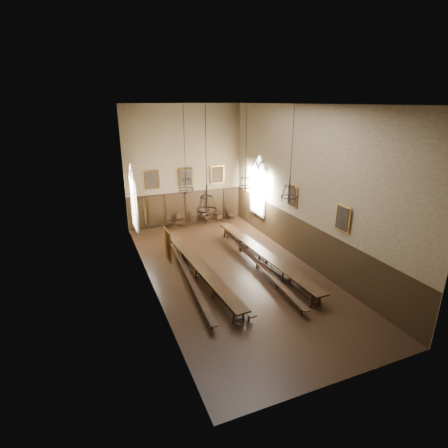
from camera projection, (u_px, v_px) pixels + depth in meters
floor at (232, 271)px, 19.85m from camera, size 9.00×18.00×0.02m
ceiling at (233, 104)px, 16.84m from camera, size 9.00×18.00×0.02m
wall_back at (185, 166)px, 26.21m from camera, size 9.00×0.02×9.00m
wall_front at (353, 265)px, 10.48m from camera, size 9.00×0.02×9.00m
wall_left at (146, 203)px, 16.73m from camera, size 0.02×18.00×9.00m
wall_right at (305, 187)px, 19.96m from camera, size 0.02×18.00×9.00m
wainscot_panelling at (232, 251)px, 19.43m from camera, size 9.00×18.00×2.50m
table_left at (200, 271)px, 18.96m from camera, size 1.24×10.01×0.78m
table_right at (263, 258)px, 20.50m from camera, size 1.19×10.78×0.84m
bench_left_outer at (188, 277)px, 18.62m from camera, size 0.93×9.60×0.43m
bench_left_inner at (207, 271)px, 19.24m from camera, size 0.91×10.15×0.46m
bench_right_inner at (257, 264)px, 20.06m from camera, size 0.90×10.68×0.48m
bench_right_outer at (272, 262)px, 20.41m from camera, size 0.87×9.26×0.42m
chair_2 at (170, 224)px, 26.65m from camera, size 0.43×0.43×0.91m
chair_3 at (180, 222)px, 27.01m from camera, size 0.56×0.56×1.03m
chair_4 at (194, 220)px, 27.37m from camera, size 0.47×0.47×1.01m
chair_5 at (206, 219)px, 27.75m from camera, size 0.55×0.55×1.03m
chair_6 at (219, 218)px, 28.11m from camera, size 0.46×0.46×0.87m
chair_7 at (230, 216)px, 28.47m from camera, size 0.48×0.48×0.98m
chandelier_back_left at (186, 183)px, 19.31m from camera, size 0.84×0.84×4.63m
chandelier_back_right at (245, 182)px, 21.67m from camera, size 0.89×0.89×5.09m
chandelier_front_left at (207, 204)px, 15.69m from camera, size 0.94×0.94×4.67m
chandelier_front_right at (289, 191)px, 16.25m from camera, size 0.78×0.78×4.24m
portrait_back_0 at (151, 180)px, 25.43m from camera, size 1.10×0.12×1.40m
portrait_back_1 at (185, 177)px, 26.36m from camera, size 1.10×0.12×1.40m
portrait_back_2 at (217, 175)px, 27.29m from camera, size 1.10×0.12×1.40m
portrait_left_0 at (147, 213)px, 17.92m from camera, size 0.12×1.00×1.30m
portrait_left_1 at (167, 245)px, 13.99m from camera, size 0.12×1.00×1.30m
portrait_right_0 at (292, 196)px, 21.05m from camera, size 0.12×1.00×1.30m
portrait_right_1 at (343, 218)px, 17.12m from camera, size 0.12×1.00×1.30m
window_right at (258, 185)px, 25.09m from camera, size 0.20×2.20×4.60m
window_left at (133, 198)px, 21.93m from camera, size 0.20×2.20×4.60m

